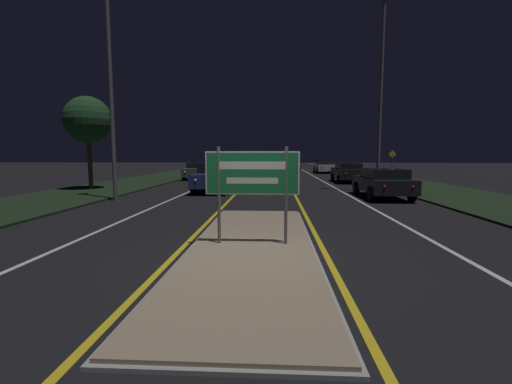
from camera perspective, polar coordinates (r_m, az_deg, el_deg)
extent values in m
plane|color=black|center=(7.05, -0.91, -10.48)|extent=(160.00, 160.00, 0.00)
cube|color=#999993|center=(7.58, -0.61, -9.08)|extent=(2.68, 8.78, 0.05)
cube|color=gray|center=(7.58, -0.61, -8.90)|extent=(2.56, 8.66, 0.10)
cube|color=black|center=(28.60, -17.37, 1.98)|extent=(5.00, 100.00, 0.08)
cube|color=black|center=(28.29, 21.67, 1.78)|extent=(5.00, 100.00, 0.08)
cube|color=gold|center=(31.86, -0.55, 2.61)|extent=(0.12, 70.00, 0.01)
cube|color=gold|center=(31.82, 4.95, 2.58)|extent=(0.12, 70.00, 0.01)
cube|color=silver|center=(32.14, -5.32, 2.61)|extent=(0.12, 70.00, 0.01)
cube|color=silver|center=(32.02, 9.74, 2.53)|extent=(0.12, 70.00, 0.01)
cube|color=silver|center=(32.71, -10.53, 2.60)|extent=(0.10, 70.00, 0.01)
cube|color=silver|center=(32.51, 15.01, 2.47)|extent=(0.10, 70.00, 0.01)
cylinder|color=#56565B|center=(7.45, -6.20, -0.57)|extent=(0.07, 0.07, 2.10)
cylinder|color=#56565B|center=(7.36, 5.03, -0.64)|extent=(0.07, 0.07, 2.10)
cube|color=#19703D|center=(7.32, -0.62, 3.18)|extent=(2.01, 0.04, 0.92)
cube|color=white|center=(7.30, -0.64, 3.17)|extent=(2.01, 0.00, 0.92)
cube|color=#19703D|center=(7.30, -0.64, 3.17)|extent=(1.95, 0.01, 0.87)
cube|color=white|center=(7.29, -0.64, 4.44)|extent=(1.41, 0.01, 0.17)
cube|color=white|center=(7.31, -0.64, 1.90)|extent=(1.11, 0.01, 0.13)
cylinder|color=#56565B|center=(16.58, -23.06, 15.49)|extent=(0.18, 0.18, 9.66)
cylinder|color=#56565B|center=(20.00, 20.06, 14.65)|extent=(0.18, 0.18, 10.16)
cube|color=black|center=(17.26, 20.26, 1.23)|extent=(1.83, 4.37, 0.63)
cube|color=black|center=(16.98, 20.59, 2.93)|extent=(1.61, 2.27, 0.43)
sphere|color=red|center=(15.03, 20.64, 0.83)|extent=(0.14, 0.14, 0.14)
sphere|color=red|center=(15.41, 24.66, 0.79)|extent=(0.14, 0.14, 0.14)
cylinder|color=black|center=(18.36, 16.37, 0.66)|extent=(0.22, 0.64, 0.64)
cylinder|color=black|center=(18.84, 21.56, 0.61)|extent=(0.22, 0.64, 0.64)
cylinder|color=black|center=(15.75, 18.63, -0.30)|extent=(0.22, 0.64, 0.64)
cylinder|color=black|center=(16.31, 24.56, -0.33)|extent=(0.22, 0.64, 0.64)
cube|color=black|center=(26.03, 14.98, 3.02)|extent=(1.76, 4.21, 0.70)
cube|color=black|center=(25.76, 15.13, 4.21)|extent=(1.55, 2.19, 0.40)
sphere|color=red|center=(23.88, 14.73, 2.97)|extent=(0.14, 0.14, 0.14)
sphere|color=red|center=(24.12, 17.28, 2.92)|extent=(0.14, 0.14, 0.14)
cylinder|color=black|center=(27.17, 12.66, 2.47)|extent=(0.22, 0.62, 0.62)
cylinder|color=black|center=(27.50, 16.12, 2.42)|extent=(0.22, 0.62, 0.62)
cylinder|color=black|center=(24.61, 13.67, 2.07)|extent=(0.22, 0.62, 0.62)
cylinder|color=black|center=(24.98, 17.47, 2.01)|extent=(0.22, 0.62, 0.62)
cube|color=silver|center=(38.75, 11.26, 4.06)|extent=(1.83, 4.61, 0.64)
cube|color=black|center=(38.46, 11.34, 4.90)|extent=(1.61, 2.40, 0.51)
sphere|color=red|center=(36.41, 10.89, 4.06)|extent=(0.14, 0.14, 0.14)
sphere|color=red|center=(36.58, 12.66, 4.03)|extent=(0.14, 0.14, 0.14)
cylinder|color=black|center=(40.07, 9.72, 3.69)|extent=(0.22, 0.61, 0.61)
cylinder|color=black|center=(40.31, 12.20, 3.66)|extent=(0.22, 0.61, 0.61)
cylinder|color=black|center=(37.23, 10.23, 3.50)|extent=(0.22, 0.61, 0.61)
cylinder|color=black|center=(37.49, 12.89, 3.46)|extent=(0.22, 0.61, 0.61)
cube|color=#4C514C|center=(45.59, 6.10, 4.41)|extent=(1.90, 4.34, 0.55)
cube|color=black|center=(45.31, 6.13, 5.00)|extent=(1.67, 2.26, 0.40)
sphere|color=red|center=(43.41, 5.48, 4.41)|extent=(0.14, 0.14, 0.14)
sphere|color=red|center=(43.48, 7.03, 4.40)|extent=(0.14, 0.14, 0.14)
cylinder|color=black|center=(46.90, 4.90, 4.13)|extent=(0.22, 0.63, 0.63)
cylinder|color=black|center=(46.99, 7.12, 4.11)|extent=(0.22, 0.63, 0.63)
cylinder|color=black|center=(44.21, 5.01, 4.00)|extent=(0.22, 0.63, 0.63)
cylinder|color=black|center=(44.31, 7.37, 3.98)|extent=(0.22, 0.63, 0.63)
cube|color=navy|center=(19.08, -6.75, 2.20)|extent=(1.89, 4.70, 0.69)
cube|color=black|center=(19.32, -6.64, 4.04)|extent=(1.67, 2.45, 0.52)
sphere|color=white|center=(16.91, -10.06, 1.92)|extent=(0.14, 0.14, 0.14)
sphere|color=white|center=(16.68, -6.13, 1.92)|extent=(0.14, 0.14, 0.14)
cylinder|color=black|center=(17.86, -10.40, 0.75)|extent=(0.22, 0.70, 0.70)
cylinder|color=black|center=(17.53, -4.63, 0.73)|extent=(0.22, 0.70, 0.70)
cylinder|color=black|center=(20.70, -8.53, 1.53)|extent=(0.22, 0.70, 0.70)
cylinder|color=black|center=(20.41, -3.54, 1.52)|extent=(0.22, 0.70, 0.70)
cube|color=#4C514C|center=(28.66, -9.65, 3.35)|extent=(1.72, 4.28, 0.64)
cube|color=black|center=(28.89, -9.56, 4.41)|extent=(1.52, 2.22, 0.41)
sphere|color=white|center=(26.73, -11.77, 3.27)|extent=(0.14, 0.14, 0.14)
sphere|color=white|center=(26.47, -9.53, 3.29)|extent=(0.14, 0.14, 0.14)
cylinder|color=black|center=(27.59, -11.90, 2.52)|extent=(0.22, 0.60, 0.60)
cylinder|color=black|center=(27.21, -8.56, 2.54)|extent=(0.22, 0.60, 0.60)
cylinder|color=black|center=(30.15, -10.61, 2.86)|extent=(0.22, 0.60, 0.60)
cylinder|color=black|center=(29.81, -7.54, 2.87)|extent=(0.22, 0.60, 0.60)
cylinder|color=#56565B|center=(29.59, 21.72, 4.01)|extent=(0.06, 0.06, 2.05)
cube|color=yellow|center=(29.57, 21.80, 5.88)|extent=(0.60, 0.02, 0.60)
cylinder|color=#4C3823|center=(21.60, -25.95, 4.86)|extent=(0.24, 0.24, 3.32)
sphere|color=#1E4223|center=(21.69, -26.24, 10.78)|extent=(2.57, 2.57, 2.57)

